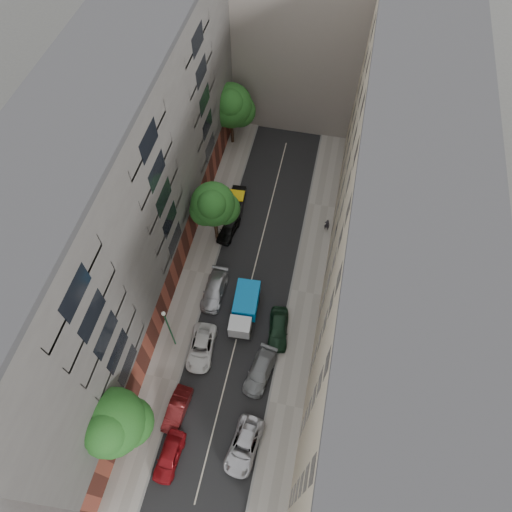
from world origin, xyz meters
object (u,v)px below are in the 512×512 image
(car_left_0, at_px, (169,456))
(lamp_post, at_px, (168,326))
(car_right_0, at_px, (244,446))
(car_right_1, at_px, (260,371))
(car_left_2, at_px, (201,348))
(car_left_3, at_px, (214,290))
(car_left_4, at_px, (229,229))
(tarp_truck, at_px, (245,308))
(tree_mid, at_px, (214,206))
(tree_far, at_px, (231,107))
(car_left_5, at_px, (237,202))
(car_right_2, at_px, (278,329))
(tree_near, at_px, (113,425))
(car_left_1, at_px, (177,409))
(pedestrian, at_px, (327,225))

(car_left_0, distance_m, lamp_post, 10.21)
(car_right_0, relative_size, car_right_1, 1.05)
(car_left_2, xyz_separation_m, car_left_3, (-0.35, 5.86, 0.03))
(car_left_0, distance_m, car_left_4, 22.41)
(tarp_truck, bearing_deg, tree_mid, 117.51)
(car_left_0, xyz_separation_m, tree_far, (-3.50, 35.42, 4.68))
(car_left_5, height_order, car_right_2, car_right_2)
(tree_near, distance_m, lamp_post, 8.88)
(car_left_1, relative_size, car_left_4, 1.05)
(tree_near, distance_m, pedestrian, 27.87)
(car_left_5, relative_size, tree_near, 0.52)
(car_left_0, xyz_separation_m, car_right_2, (6.40, 12.40, 0.05))
(car_left_0, relative_size, tree_far, 0.51)
(tree_far, bearing_deg, tree_near, -90.00)
(car_left_5, xyz_separation_m, tree_near, (-2.70, -25.42, 5.08))
(car_left_2, height_order, car_left_4, car_left_2)
(tree_far, relative_size, pedestrian, 5.03)
(pedestrian, bearing_deg, car_left_5, 8.56)
(car_right_1, bearing_deg, car_left_1, -133.00)
(car_left_1, xyz_separation_m, lamp_post, (-2.02, 5.66, 3.53))
(tarp_truck, bearing_deg, car_left_3, 151.45)
(car_right_2, bearing_deg, car_right_0, -101.14)
(tree_near, height_order, pedestrian, tree_near)
(car_right_1, xyz_separation_m, tree_far, (-9.10, 27.22, 4.71))
(car_left_0, distance_m, pedestrian, 26.55)
(car_left_2, bearing_deg, tarp_truck, 50.43)
(car_left_0, height_order, car_left_5, car_left_5)
(car_left_1, bearing_deg, lamp_post, 114.37)
(car_left_0, relative_size, tree_mid, 0.51)
(pedestrian, bearing_deg, car_left_2, 74.44)
(car_left_2, relative_size, lamp_post, 0.71)
(car_left_1, height_order, car_right_1, car_right_1)
(car_right_2, xyz_separation_m, tree_mid, (-8.10, 8.92, 4.79))
(car_left_1, xyz_separation_m, car_left_4, (-0.31, 18.80, -0.01))
(car_left_0, bearing_deg, car_right_2, 65.91)
(car_left_5, xyz_separation_m, car_right_1, (6.40, -17.80, -0.05))
(car_left_0, height_order, car_left_2, car_left_0)
(tarp_truck, relative_size, tree_near, 0.63)
(car_right_0, distance_m, tree_mid, 21.22)
(car_left_1, height_order, car_right_2, car_right_2)
(car_right_1, xyz_separation_m, lamp_post, (-8.10, 1.06, 3.52))
(car_left_0, distance_m, car_left_2, 9.20)
(car_right_0, bearing_deg, car_left_5, 111.84)
(tarp_truck, distance_m, car_left_1, 10.52)
(car_left_0, relative_size, car_right_2, 0.93)
(car_left_2, xyz_separation_m, tree_near, (-3.50, -8.62, 5.15))
(tree_near, height_order, lamp_post, tree_near)
(car_left_1, height_order, tree_mid, tree_mid)
(car_left_2, bearing_deg, lamp_post, 174.29)
(car_right_0, height_order, tree_near, tree_near)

